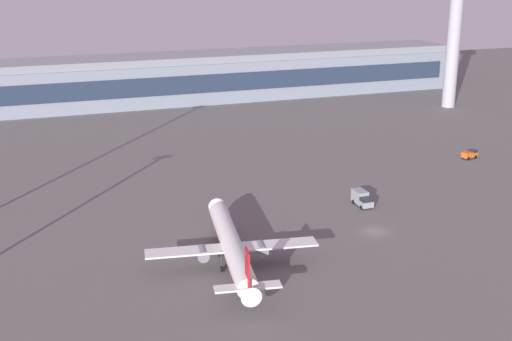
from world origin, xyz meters
The scene contains 6 objects.
ground_plane centered at (0.00, 0.00, 0.00)m, with size 416.00×416.00×0.00m, color #605E5B.
terminal_building centered at (7.62, 128.52, 8.09)m, with size 175.67×22.40×16.40m.
control_tower centered at (77.03, 89.00, 26.52)m, with size 8.00×8.00×46.41m.
airplane_far_stand centered at (-29.68, -5.05, 3.58)m, with size 28.80×36.87×9.47m.
cargo_loader centered at (46.09, 34.47, 1.18)m, with size 4.49×2.90×2.25m.
catering_truck centered at (4.17, 13.24, 1.58)m, with size 2.45×5.67×3.05m.
Camera 1 is at (-59.96, -103.59, 49.71)m, focal length 47.59 mm.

